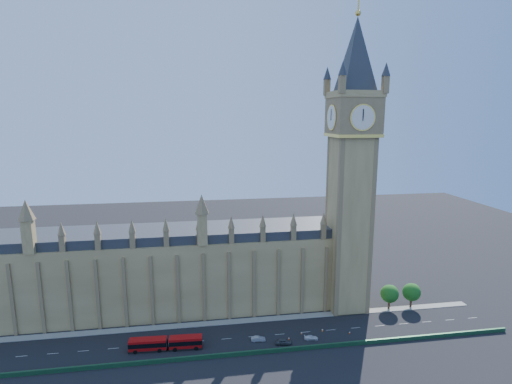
{
  "coord_description": "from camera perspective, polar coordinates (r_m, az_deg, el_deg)",
  "views": [
    {
      "loc": [
        -12.01,
        -107.2,
        64.32
      ],
      "look_at": [
        6.36,
        10.0,
        41.81
      ],
      "focal_mm": 28.0,
      "sensor_mm": 36.0,
      "label": 1
    }
  ],
  "objects": [
    {
      "name": "kerb_north",
      "position": [
        133.75,
        -2.8,
        -17.98
      ],
      "size": [
        160.0,
        3.0,
        0.16
      ],
      "primitive_type": "cube",
      "color": "gray",
      "rests_on": "ground"
    },
    {
      "name": "tree_east_far",
      "position": [
        149.72,
        21.4,
        -13.11
      ],
      "size": [
        6.0,
        6.0,
        8.5
      ],
      "color": "#382619",
      "rests_on": "ground"
    },
    {
      "name": "cone_a",
      "position": [
        129.96,
        9.47,
        -18.88
      ],
      "size": [
        0.67,
        0.67,
        0.8
      ],
      "rotation": [
        0.0,
        0.0,
        -0.43
      ],
      "color": "black",
      "rests_on": "ground"
    },
    {
      "name": "cone_c",
      "position": [
        127.82,
        6.52,
        -19.39
      ],
      "size": [
        0.43,
        0.43,
        0.62
      ],
      "rotation": [
        0.0,
        0.0,
        -0.09
      ],
      "color": "black",
      "rests_on": "ground"
    },
    {
      "name": "car_grey",
      "position": [
        122.39,
        3.93,
        -20.56
      ],
      "size": [
        4.75,
        2.21,
        1.58
      ],
      "primitive_type": "imported",
      "rotation": [
        0.0,
        0.0,
        1.5
      ],
      "color": "#44474C",
      "rests_on": "ground"
    },
    {
      "name": "ground",
      "position": [
        125.59,
        -2.3,
        -20.07
      ],
      "size": [
        400.0,
        400.0,
        0.0
      ],
      "primitive_type": "plane",
      "color": "black",
      "rests_on": "ground"
    },
    {
      "name": "bridge_parapet",
      "position": [
        117.67,
        -1.76,
        -22.05
      ],
      "size": [
        160.0,
        0.6,
        1.2
      ],
      "primitive_type": "cube",
      "color": "#1E4C2D",
      "rests_on": "ground"
    },
    {
      "name": "car_white",
      "position": [
        125.36,
        7.89,
        -19.92
      ],
      "size": [
        4.27,
        2.18,
        1.19
      ],
      "primitive_type": "imported",
      "rotation": [
        0.0,
        0.0,
        1.44
      ],
      "color": "silver",
      "rests_on": "ground"
    },
    {
      "name": "cone_d",
      "position": [
        130.24,
        13.23,
        -18.98
      ],
      "size": [
        0.55,
        0.55,
        0.72
      ],
      "rotation": [
        0.0,
        0.0,
        0.24
      ],
      "color": "black",
      "rests_on": "ground"
    },
    {
      "name": "cone_b",
      "position": [
        124.67,
        4.71,
        -20.14
      ],
      "size": [
        0.64,
        0.64,
        0.8
      ],
      "rotation": [
        0.0,
        0.0,
        -0.33
      ],
      "color": "black",
      "rests_on": "ground"
    },
    {
      "name": "elizabeth_tower",
      "position": [
        131.47,
        13.56,
        6.19
      ],
      "size": [
        20.59,
        20.59,
        105.0
      ],
      "color": "olive",
      "rests_on": "ground"
    },
    {
      "name": "tree_east_near",
      "position": [
        146.03,
        18.61,
        -13.54
      ],
      "size": [
        6.0,
        6.0,
        8.5
      ],
      "color": "#382619",
      "rests_on": "ground"
    },
    {
      "name": "car_silver",
      "position": [
        123.64,
        0.33,
        -20.24
      ],
      "size": [
        4.25,
        1.77,
        1.37
      ],
      "primitive_type": "imported",
      "rotation": [
        0.0,
        0.0,
        1.49
      ],
      "color": "#97999E",
      "rests_on": "ground"
    },
    {
      "name": "red_bus",
      "position": [
        122.15,
        -12.75,
        -20.33
      ],
      "size": [
        20.27,
        4.06,
        3.43
      ],
      "rotation": [
        0.0,
        0.0,
        -0.05
      ],
      "color": "#AD0B0C",
      "rests_on": "ground"
    },
    {
      "name": "palace_westminster",
      "position": [
        139.31,
        -13.89,
        -10.82
      ],
      "size": [
        120.0,
        20.0,
        28.0
      ],
      "color": "olive",
      "rests_on": "ground"
    }
  ]
}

